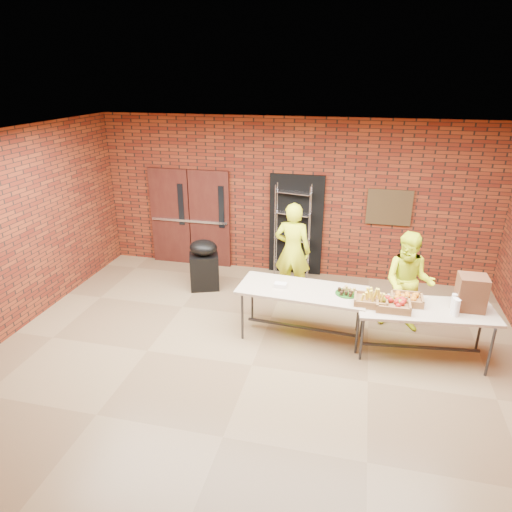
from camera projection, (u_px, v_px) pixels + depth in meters
The scene contains 19 objects.
room at pixel (251, 265), 6.05m from camera, with size 8.08×7.08×3.28m.
double_doors at pixel (190, 218), 9.82m from camera, with size 1.78×0.12×2.10m.
dark_doorway at pixel (296, 225), 9.36m from camera, with size 1.10×0.06×2.10m, color black.
bronze_plaque at pixel (389, 207), 8.79m from camera, with size 0.85×0.04×0.70m, color #3D2E18.
wire_rack at pixel (292, 231), 9.28m from camera, with size 0.71×0.24×1.93m, color #B1B1B8, non-canonical shape.
table_left at pixel (302, 293), 7.16m from camera, with size 2.06×0.98×0.82m.
table_right at pixel (425, 312), 6.64m from camera, with size 2.03×1.03×0.80m.
basket_bananas at pixel (371, 300), 6.70m from camera, with size 0.48×0.37×0.15m.
basket_oranges at pixel (407, 299), 6.74m from camera, with size 0.46×0.36×0.14m.
basket_apples at pixel (393, 305), 6.56m from camera, with size 0.48×0.37×0.15m.
muffin_tray at pixel (347, 291), 6.97m from camera, with size 0.35×0.35×0.09m.
napkin_box at pixel (280, 285), 7.19m from camera, with size 0.19×0.13×0.06m, color white.
coffee_dispenser at pixel (471, 293), 6.50m from camera, with size 0.39×0.35×0.51m, color brown.
cup_stack_front at pixel (455, 306), 6.40m from camera, with size 0.08×0.08×0.25m, color white.
cup_stack_mid at pixel (457, 308), 6.35m from camera, with size 0.08×0.08×0.25m, color white.
cup_stack_back at pixel (454, 302), 6.53m from camera, with size 0.08×0.08×0.24m, color white.
covered_grill at pixel (204, 264), 8.87m from camera, with size 0.67×0.62×1.00m.
volunteer_woman at pixel (293, 251), 8.38m from camera, with size 0.67×0.44×1.84m, color #E7FE1C.
volunteer_man at pixel (408, 282), 7.32m from camera, with size 0.81×0.63×1.67m, color #E7FE1C.
Camera 1 is at (1.32, -5.41, 3.99)m, focal length 32.00 mm.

